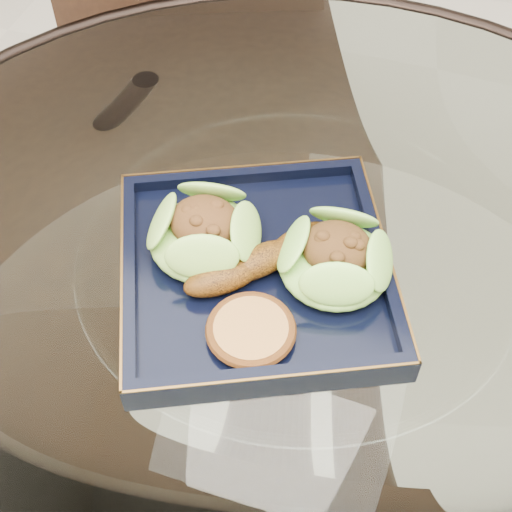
# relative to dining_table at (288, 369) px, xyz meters

# --- Properties ---
(dining_table) EXTENTS (1.13, 1.13, 0.77)m
(dining_table) POSITION_rel_dining_table_xyz_m (0.00, 0.00, 0.00)
(dining_table) COLOR white
(dining_table) RESTS_ON ground
(dining_chair) EXTENTS (0.57, 0.57, 1.02)m
(dining_chair) POSITION_rel_dining_table_xyz_m (-0.26, 0.40, -0.03)
(dining_chair) COLOR black
(dining_chair) RESTS_ON ground
(navy_plate) EXTENTS (0.35, 0.35, 0.02)m
(navy_plate) POSITION_rel_dining_table_xyz_m (-0.04, -0.00, 0.17)
(navy_plate) COLOR black
(navy_plate) RESTS_ON dining_table
(lettuce_wrap_left) EXTENTS (0.14, 0.14, 0.04)m
(lettuce_wrap_left) POSITION_rel_dining_table_xyz_m (-0.10, 0.01, 0.20)
(lettuce_wrap_left) COLOR #54912A
(lettuce_wrap_left) RESTS_ON navy_plate
(lettuce_wrap_right) EXTENTS (0.14, 0.14, 0.04)m
(lettuce_wrap_right) POSITION_rel_dining_table_xyz_m (0.04, 0.02, 0.20)
(lettuce_wrap_right) COLOR #569A2C
(lettuce_wrap_right) RESTS_ON navy_plate
(roasted_plantain) EXTENTS (0.13, 0.14, 0.03)m
(roasted_plantain) POSITION_rel_dining_table_xyz_m (-0.04, -0.00, 0.20)
(roasted_plantain) COLOR #67390A
(roasted_plantain) RESTS_ON navy_plate
(crumb_patty) EXTENTS (0.09, 0.09, 0.01)m
(crumb_patty) POSITION_rel_dining_table_xyz_m (-0.02, -0.08, 0.19)
(crumb_patty) COLOR #B7723D
(crumb_patty) RESTS_ON navy_plate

